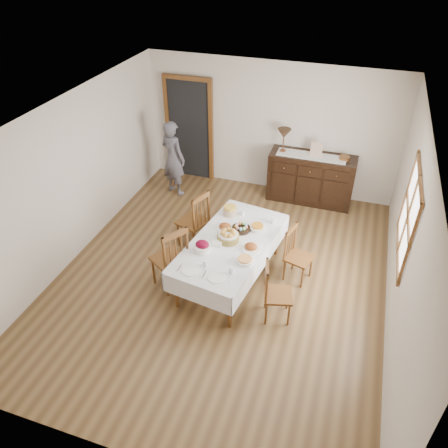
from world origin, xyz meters
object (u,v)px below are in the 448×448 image
(chair_left_near, at_px, (171,258))
(chair_left_far, at_px, (195,220))
(sideboard, at_px, (311,178))
(table_lamp, at_px, (284,134))
(person, at_px, (173,156))
(chair_right_far, at_px, (296,254))
(chair_right_near, at_px, (275,292))
(dining_table, at_px, (231,246))

(chair_left_near, height_order, chair_left_far, chair_left_near)
(chair_left_far, distance_m, sideboard, 2.65)
(table_lamp, bearing_deg, person, -165.16)
(chair_left_far, relative_size, chair_right_far, 1.17)
(sideboard, xyz_separation_m, table_lamp, (-0.60, -0.00, 0.85))
(chair_right_near, distance_m, person, 3.87)
(chair_left_near, bearing_deg, table_lamp, -165.21)
(chair_left_near, height_order, sideboard, chair_left_near)
(person, bearing_deg, chair_left_near, 134.87)
(chair_left_near, bearing_deg, person, -125.28)
(sideboard, height_order, table_lamp, table_lamp)
(chair_left_far, bearing_deg, chair_right_near, 73.44)
(chair_left_near, height_order, person, person)
(dining_table, xyz_separation_m, table_lamp, (0.19, 2.72, 0.70))
(person, bearing_deg, chair_right_far, 169.30)
(chair_left_near, relative_size, chair_right_far, 1.21)
(chair_right_far, xyz_separation_m, sideboard, (-0.16, 2.38, 0.03))
(dining_table, relative_size, person, 1.37)
(chair_right_near, bearing_deg, person, 29.89)
(chair_left_near, relative_size, person, 0.67)
(dining_table, distance_m, sideboard, 2.84)
(sideboard, relative_size, table_lamp, 3.57)
(chair_right_near, bearing_deg, table_lamp, -3.83)
(table_lamp, bearing_deg, chair_left_near, -107.12)
(chair_right_near, bearing_deg, sideboard, -14.14)
(chair_left_far, bearing_deg, sideboard, 161.86)
(chair_left_far, bearing_deg, table_lamp, 173.61)
(chair_left_far, height_order, table_lamp, table_lamp)
(chair_left_far, bearing_deg, person, -126.45)
(person, bearing_deg, chair_right_near, 156.66)
(chair_left_near, distance_m, chair_right_far, 1.91)
(chair_right_far, distance_m, sideboard, 2.38)
(chair_left_far, bearing_deg, dining_table, 72.47)
(chair_left_near, bearing_deg, chair_left_far, -146.06)
(chair_right_far, bearing_deg, chair_left_near, 130.29)
(sideboard, bearing_deg, person, -168.35)
(dining_table, relative_size, chair_left_near, 2.04)
(chair_left_far, height_order, person, person)
(chair_left_far, xyz_separation_m, table_lamp, (1.01, 2.11, 0.80))
(chair_left_far, distance_m, chair_right_near, 2.03)
(dining_table, height_order, table_lamp, table_lamp)
(chair_left_far, bearing_deg, chair_right_far, 100.67)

